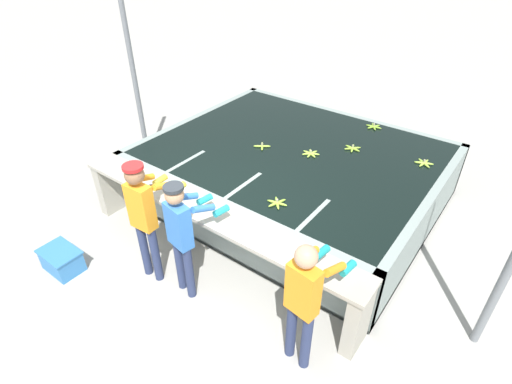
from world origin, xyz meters
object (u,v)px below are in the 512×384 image
Objects in this scene: banana_bunch_floating_0 at (277,203)px; banana_bunch_floating_5 at (374,127)px; banana_bunch_floating_1 at (424,163)px; banana_bunch_floating_3 at (262,146)px; worker_2 at (304,296)px; support_post_left at (135,80)px; worker_0 at (144,212)px; worker_1 at (182,231)px; banana_bunch_floating_2 at (311,153)px; crate at (62,260)px; knife_0 at (156,184)px; banana_bunch_floating_4 at (353,148)px.

banana_bunch_floating_0 is 2.93m from banana_bunch_floating_5.
banana_bunch_floating_1 is 1.13× the size of banana_bunch_floating_3.
banana_bunch_floating_5 is at bearing 57.09° from banana_bunch_floating_3.
worker_2 is 4.21m from banana_bunch_floating_5.
support_post_left is (-4.74, 1.94, 0.63)m from worker_2.
banana_bunch_floating_1 is (1.20, 2.17, 0.00)m from banana_bunch_floating_0.
worker_0 is 1.06× the size of worker_1.
worker_1 is 5.78× the size of banana_bunch_floating_2.
worker_0 is 3.12× the size of crate.
knife_0 is (-1.06, 0.53, -0.05)m from worker_1.
banana_bunch_floating_0 is 1.58m from banana_bunch_floating_3.
worker_2 is 5.25× the size of knife_0.
worker_1 reaches higher than banana_bunch_floating_1.
banana_bunch_floating_3 is at bearing 8.07° from support_post_left.
banana_bunch_floating_3 and banana_bunch_floating_4 have the same top height.
worker_0 is 3.44m from banana_bunch_floating_4.
worker_1 is at bearing -77.01° from banana_bunch_floating_3.
banana_bunch_floating_1 is 2.50m from banana_bunch_floating_3.
worker_1 reaches higher than banana_bunch_floating_4.
banana_bunch_floating_1 is 1.01× the size of banana_bunch_floating_2.
crate is at bearing -129.35° from banana_bunch_floating_1.
support_post_left is (-3.09, 1.96, 0.62)m from worker_1.
worker_2 reaches higher than knife_0.
worker_2 is 2.93m from banana_bunch_floating_2.
banana_bunch_floating_0 is 1.00× the size of banana_bunch_floating_4.
banana_bunch_floating_5 is at bearing 88.55° from banana_bunch_floating_0.
worker_1 reaches higher than crate.
banana_bunch_floating_4 reaches higher than crate.
banana_bunch_floating_4 is at bearing 59.46° from crate.
banana_bunch_floating_2 is (0.78, 2.66, -0.11)m from worker_0.
knife_0 is at bearing 169.42° from worker_2.
worker_0 is 6.10× the size of banana_bunch_floating_5.
worker_0 is 6.90× the size of banana_bunch_floating_3.
worker_0 is 6.10× the size of banana_bunch_floating_0.
knife_0 is at bearing -35.17° from support_post_left.
worker_1 is 4.15m from banana_bunch_floating_5.
banana_bunch_floating_5 is at bearing 65.21° from crate.
banana_bunch_floating_4 is 3.13m from knife_0.
banana_bunch_floating_1 is 1.09m from banana_bunch_floating_4.
worker_2 is 2.96× the size of crate.
banana_bunch_floating_4 is 0.97m from banana_bunch_floating_5.
banana_bunch_floating_0 is at bearing -12.21° from support_post_left.
banana_bunch_floating_4 is at bearing 17.35° from support_post_left.
worker_0 reaches higher than worker_1.
banana_bunch_floating_2 reaches higher than crate.
worker_0 is at bearing -90.55° from banana_bunch_floating_3.
worker_0 reaches higher than banana_bunch_floating_5.
banana_bunch_floating_1 is (0.10, 3.32, -0.03)m from worker_2.
banana_bunch_floating_5 is at bearing 74.29° from worker_0.
banana_bunch_floating_0 is at bearing 133.78° from worker_2.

